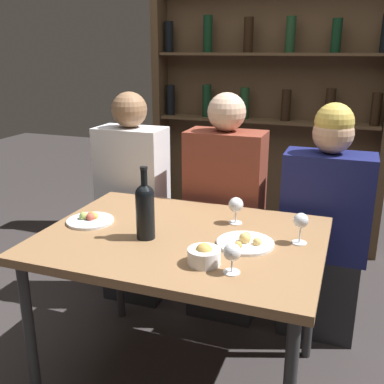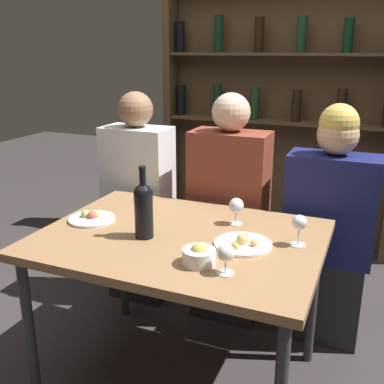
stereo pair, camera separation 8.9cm
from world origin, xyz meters
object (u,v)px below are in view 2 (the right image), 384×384
Objects in this scene: seated_person_left at (139,205)px; seated_person_right at (328,233)px; snack_bowl at (199,256)px; wine_glass_2 at (236,206)px; food_plate_0 at (243,243)px; seated_person_center at (228,217)px; wine_glass_0 at (226,254)px; food_plate_1 at (92,218)px; wine_bottle at (144,208)px; wine_glass_1 at (299,224)px.

seated_person_right is at bearing -0.00° from seated_person_left.
snack_bowl is at bearing -49.13° from seated_person_left.
food_plate_0 is at bearing -65.60° from wine_glass_2.
wine_glass_0 is at bearing -72.51° from seated_person_center.
food_plate_0 is 1.02m from seated_person_left.
food_plate_1 is 0.17× the size of seated_person_center.
food_plate_0 is at bearing 64.31° from snack_bowl.
wine_bottle is 2.51× the size of snack_bowl.
snack_bowl is (-0.10, -0.21, 0.02)m from food_plate_0.
wine_glass_1 is 0.32m from wine_glass_2.
snack_bowl is (-0.30, -0.30, -0.06)m from wine_glass_1.
wine_glass_0 is at bearing -76.89° from wine_glass_2.
food_plate_1 is at bearing 161.00° from wine_glass_0.
snack_bowl is 0.10× the size of seated_person_left.
wine_glass_1 is at bearing 45.13° from snack_bowl.
seated_person_center reaches higher than wine_glass_1.
seated_person_right is at bearing 0.00° from seated_person_center.
seated_person_right is (0.36, 0.39, -0.22)m from wine_glass_2.
seated_person_left reaches higher than wine_bottle.
food_plate_1 is 0.77m from seated_person_center.
seated_person_left is 1.07m from seated_person_right.
wine_bottle is at bearing -13.60° from food_plate_1.
wine_glass_0 is 0.53× the size of food_plate_1.
wine_glass_0 is 0.87× the size of wine_glass_1.
seated_person_right is at bearing 47.54° from wine_glass_2.
seated_person_left reaches higher than wine_glass_2.
snack_bowl is 0.10× the size of seated_person_right.
wine_glass_0 is at bearing -46.05° from seated_person_left.
wine_glass_1 is at bearing -22.58° from wine_glass_2.
seated_person_left is (-0.82, 0.85, -0.21)m from wine_glass_0.
seated_person_center is (0.14, 0.68, -0.26)m from wine_bottle.
seated_person_center is (-0.26, 0.61, -0.14)m from food_plate_0.
food_plate_1 is at bearing 160.43° from snack_bowl.
food_plate_0 is (-0.20, -0.09, -0.08)m from wine_glass_1.
food_plate_1 is at bearing 179.51° from food_plate_0.
wine_bottle is 0.42m from wine_glass_2.
food_plate_0 is at bearing 92.27° from wine_glass_0.
snack_bowl is at bearing 164.18° from wine_glass_0.
wine_bottle is at bearing -137.15° from wine_glass_2.
seated_person_right is (0.27, 0.61, -0.15)m from food_plate_0.
wine_glass_2 is 0.58× the size of food_plate_1.
wine_glass_0 is 0.92× the size of snack_bowl.
wine_glass_0 reaches higher than food_plate_1.
wine_glass_0 is 0.91m from seated_person_right.
wine_glass_2 is 0.53× the size of food_plate_0.
seated_person_left is (-0.10, 0.60, -0.15)m from food_plate_1.
food_plate_1 is at bearing -148.40° from seated_person_right.
food_plate_1 is (-0.31, 0.08, -0.12)m from wine_bottle.
snack_bowl is at bearing -115.69° from food_plate_0.
seated_person_center is 0.52m from seated_person_right.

